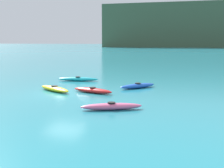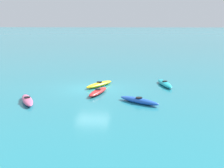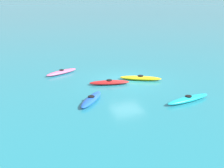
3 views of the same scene
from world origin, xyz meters
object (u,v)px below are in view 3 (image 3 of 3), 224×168
kayak_cyan (188,99)px  kayak_pink (62,72)px  kayak_yellow (140,78)px  kayak_red (109,82)px  kayak_blue (91,99)px

kayak_cyan → kayak_pink: bearing=-55.5°
kayak_cyan → kayak_yellow: size_ratio=1.10×
kayak_yellow → kayak_red: 2.65m
kayak_pink → kayak_blue: size_ratio=1.08×
kayak_yellow → kayak_blue: same height
kayak_yellow → kayak_blue: bearing=32.7°
kayak_red → kayak_blue: 3.64m
kayak_red → kayak_blue: (2.22, 2.88, 0.00)m
kayak_red → kayak_blue: bearing=52.4°
kayak_cyan → kayak_yellow: (0.79, -5.14, 0.00)m
kayak_yellow → kayak_blue: (4.86, 3.12, 0.00)m
kayak_cyan → kayak_pink: same height
kayak_yellow → kayak_red: bearing=5.2°
kayak_red → kayak_pink: bearing=-56.1°
kayak_red → kayak_pink: 4.92m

